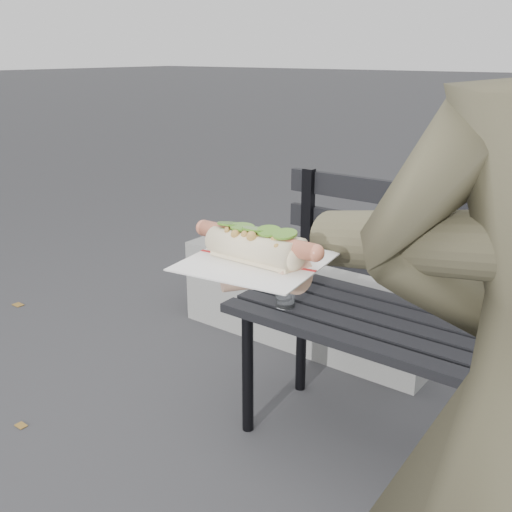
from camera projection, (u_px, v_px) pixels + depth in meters
The scene contains 3 objects.
park_bench at pixel (472, 319), 1.77m from camera, with size 1.50×0.44×0.88m.
concrete_block at pixel (312, 297), 2.76m from camera, with size 1.20×0.40×0.40m, color slate.
held_hotdog at pixel (406, 248), 0.80m from camera, with size 0.63×0.31×0.20m.
Camera 1 is at (0.48, -0.65, 1.27)m, focal length 42.00 mm.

